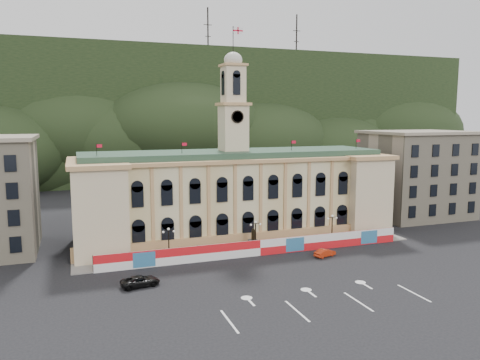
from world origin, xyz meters
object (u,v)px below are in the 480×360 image
object	(u,v)px
statue	(253,243)
red_sedan	(325,253)
black_suv	(140,281)
lamp_center	(256,233)

from	to	relation	value
statue	red_sedan	xyz separation A→B (m)	(9.31, -6.89, -0.57)
statue	red_sedan	distance (m)	11.60
black_suv	lamp_center	bearing A→B (deg)	-74.30
lamp_center	black_suv	bearing A→B (deg)	-154.52
red_sedan	black_suv	distance (m)	29.04
lamp_center	red_sedan	size ratio (longest dim) A/B	1.31
statue	black_suv	world-z (taller)	statue
statue	red_sedan	size ratio (longest dim) A/B	0.94
statue	lamp_center	world-z (taller)	lamp_center
statue	lamp_center	xyz separation A→B (m)	(0.00, -1.00, 1.89)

